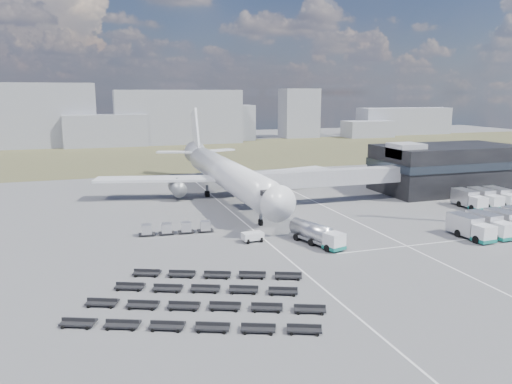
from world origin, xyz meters
name	(u,v)px	position (x,y,z in m)	size (l,w,h in m)	color
ground	(280,241)	(0.00, 0.00, 0.00)	(420.00, 420.00, 0.00)	#565659
grass_strip	(168,154)	(0.00, 110.00, 0.01)	(420.00, 90.00, 0.01)	#4E4D2F
lane_markings	(331,230)	(9.77, 3.00, 0.01)	(47.12, 110.00, 0.01)	silver
terminal	(446,167)	(47.77, 23.96, 5.25)	(30.40, 16.40, 11.00)	black
jet_bridge	(320,178)	(15.90, 20.42, 5.05)	(30.30, 3.80, 7.05)	#939399
airliner	(224,172)	(0.00, 32.38, 5.29)	(51.59, 64.53, 17.62)	silver
skyline	(137,121)	(-6.76, 150.46, 9.39)	(312.13, 26.19, 24.89)	gray
fuel_tanker	(316,234)	(4.20, -3.26, 1.53)	(5.11, 9.76, 3.06)	silver
pushback_tug	(253,237)	(-4.00, 0.82, 0.69)	(3.00, 1.69, 1.38)	silver
catering_truck	(265,184)	(10.55, 36.73, 1.31)	(3.24, 5.90, 2.56)	silver
service_trucks_near	(499,224)	(32.71, -7.26, 1.66)	(14.15, 8.36, 3.05)	silver
service_trucks_far	(485,198)	(44.79, 8.72, 1.63)	(10.06, 7.73, 3.00)	silver
uld_row	(176,228)	(-13.83, 8.31, 0.93)	(11.35, 2.31, 1.56)	black
baggage_dollies	(201,297)	(-15.46, -17.45, 0.38)	(26.86, 22.31, 0.75)	black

